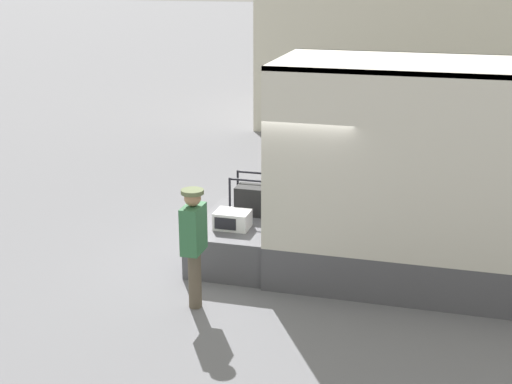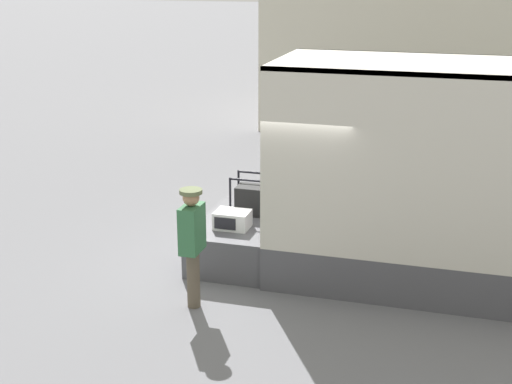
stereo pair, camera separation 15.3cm
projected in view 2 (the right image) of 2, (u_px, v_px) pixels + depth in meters
ground_plane at (279, 262)px, 11.30m from camera, size 160.00×160.00×0.00m
tailgate_deck at (241, 239)px, 11.36m from camera, size 1.23×2.05×0.65m
microwave at (232, 220)px, 10.88m from camera, size 0.53×0.41×0.27m
portable_generator at (257, 200)px, 11.46m from camera, size 0.74×0.48×0.64m
worker_person at (192, 236)px, 9.52m from camera, size 0.30×0.44×1.69m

